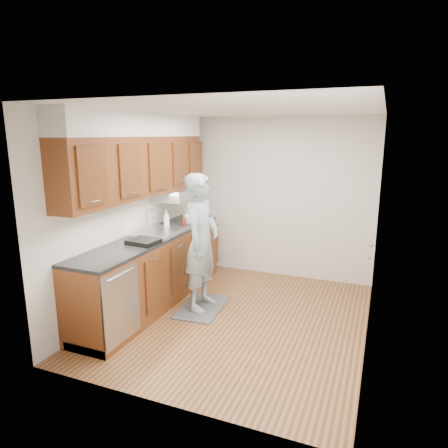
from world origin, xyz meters
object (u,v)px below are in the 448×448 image
at_px(soap_bottle_b, 187,216).
at_px(soap_bottle_a, 167,218).
at_px(person, 201,233).
at_px(dish_rack, 144,242).
at_px(soda_can, 184,221).

bearing_deg(soap_bottle_b, soap_bottle_a, -124.53).
xyz_separation_m(person, dish_rack, (-0.54, -0.48, -0.04)).
height_order(person, dish_rack, person).
xyz_separation_m(person, soap_bottle_a, (-0.76, 0.45, 0.05)).
height_order(soap_bottle_b, soda_can, soap_bottle_b).
relative_size(person, soap_bottle_a, 8.32).
bearing_deg(person, soap_bottle_b, 36.95).
height_order(soap_bottle_a, soda_can, soap_bottle_a).
distance_m(soap_bottle_a, soda_can, 0.26).
bearing_deg(soda_can, soap_bottle_a, -144.31).
bearing_deg(dish_rack, soap_bottle_a, 108.06).
xyz_separation_m(soap_bottle_a, dish_rack, (0.22, -0.94, -0.09)).
distance_m(soap_bottle_b, dish_rack, 1.21).
distance_m(soda_can, dish_rack, 1.08).
height_order(person, soap_bottle_a, person).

